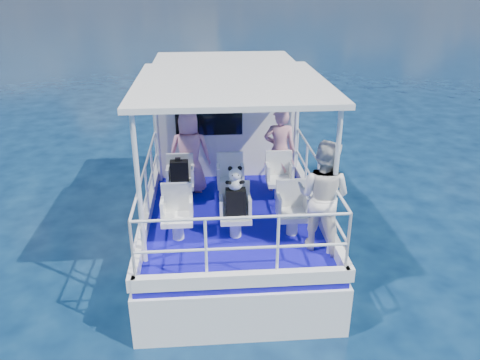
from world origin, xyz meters
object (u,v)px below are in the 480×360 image
passenger_port_fwd (190,152)px  panda (235,178)px  backpack_center (236,203)px  passenger_stbd_aft (323,196)px

passenger_port_fwd → panda: bearing=114.3°
panda → backpack_center: bearing=31.1°
passenger_stbd_aft → passenger_port_fwd: bearing=-12.0°
passenger_port_fwd → passenger_stbd_aft: passenger_stbd_aft is taller
passenger_port_fwd → passenger_stbd_aft: (1.98, -2.16, 0.07)m
passenger_stbd_aft → panda: bearing=20.0°
backpack_center → panda: (-0.01, -0.01, 0.41)m
passenger_port_fwd → backpack_center: (0.73, -1.80, -0.17)m
panda → passenger_stbd_aft: bearing=-15.5°
passenger_stbd_aft → backpack_center: passenger_stbd_aft is taller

